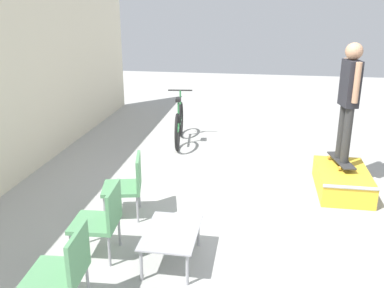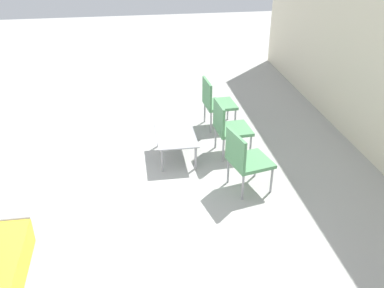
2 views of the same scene
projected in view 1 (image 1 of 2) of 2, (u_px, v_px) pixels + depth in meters
ground_plane at (280, 213)px, 6.09m from camera, size 24.00×24.00×0.00m
skate_ramp_box at (342, 181)px, 6.74m from camera, size 1.32×0.77×0.37m
skateboard_on_ramp at (341, 160)px, 6.88m from camera, size 0.81×0.36×0.07m
person_skater at (349, 92)px, 6.52m from camera, size 0.56×0.27×1.85m
coffee_table at (171, 235)px, 4.85m from camera, size 0.88×0.60×0.39m
patio_chair_left at (64, 268)px, 4.01m from camera, size 0.55×0.55×0.88m
patio_chair_center at (102, 218)px, 4.94m from camera, size 0.55×0.55×0.88m
patio_chair_right at (128, 183)px, 5.88m from camera, size 0.62×0.62×0.88m
bicycle at (179, 124)px, 8.98m from camera, size 1.75×0.52×1.06m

